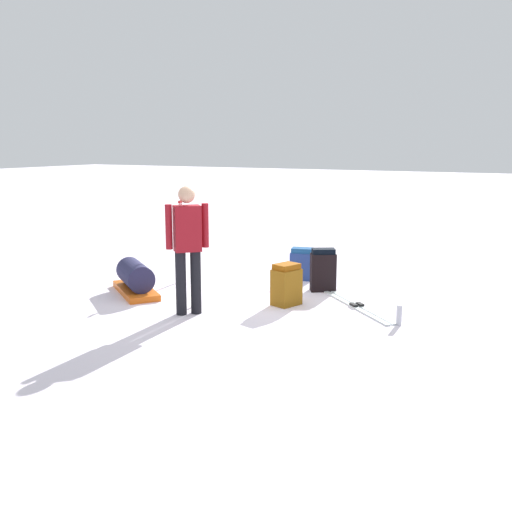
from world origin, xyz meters
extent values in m
plane|color=white|center=(0.00, 0.00, 0.00)|extent=(80.00, 80.00, 0.00)
cylinder|color=black|center=(-0.89, 0.65, 0.42)|extent=(0.14, 0.14, 0.85)
cylinder|color=black|center=(-0.74, 0.51, 0.42)|extent=(0.14, 0.14, 0.85)
cube|color=maroon|center=(-0.81, 0.58, 1.15)|extent=(0.40, 0.40, 0.60)
cylinder|color=maroon|center=(-0.99, 0.75, 1.18)|extent=(0.09, 0.09, 0.58)
cylinder|color=maroon|center=(-0.64, 0.41, 1.18)|extent=(0.09, 0.09, 0.58)
sphere|color=tan|center=(-0.81, 0.58, 1.59)|extent=(0.22, 0.22, 0.22)
cube|color=silver|center=(0.60, -1.32, 0.01)|extent=(1.31, 1.39, 0.02)
cube|color=black|center=(0.60, -1.32, 0.04)|extent=(0.14, 0.15, 0.03)
cube|color=silver|center=(0.52, -1.25, 0.01)|extent=(1.31, 1.39, 0.02)
cube|color=black|center=(0.52, -1.25, 0.04)|extent=(0.14, 0.15, 0.03)
cube|color=brown|center=(0.20, -0.38, 0.26)|extent=(0.44, 0.38, 0.51)
cube|color=#864408|center=(0.20, -0.38, 0.55)|extent=(0.40, 0.34, 0.08)
cube|color=black|center=(1.20, -0.53, 0.29)|extent=(0.38, 0.44, 0.58)
cube|color=black|center=(1.20, -0.53, 0.62)|extent=(0.35, 0.40, 0.08)
cube|color=navy|center=(1.75, 0.06, 0.23)|extent=(0.32, 0.42, 0.45)
cube|color=navy|center=(1.75, 0.06, 0.49)|extent=(0.29, 0.38, 0.08)
cylinder|color=maroon|center=(0.68, 1.75, 0.64)|extent=(0.02, 0.02, 1.28)
sphere|color=#A51919|center=(0.68, 1.75, 1.31)|extent=(0.05, 0.05, 0.05)
cylinder|color=black|center=(0.68, 1.75, 0.06)|extent=(0.07, 0.07, 0.01)
cylinder|color=maroon|center=(0.76, 1.78, 0.64)|extent=(0.02, 0.02, 1.28)
sphere|color=#A51919|center=(0.76, 1.78, 1.31)|extent=(0.05, 0.05, 0.05)
cylinder|color=black|center=(0.76, 1.78, 0.06)|extent=(0.07, 0.07, 0.01)
cylinder|color=maroon|center=(-0.43, 0.71, 0.65)|extent=(0.02, 0.02, 1.30)
sphere|color=#A51919|center=(-0.43, 0.71, 1.33)|extent=(0.05, 0.05, 0.05)
cylinder|color=black|center=(-0.43, 0.71, 0.06)|extent=(0.07, 0.07, 0.01)
cylinder|color=maroon|center=(-0.33, 0.74, 0.65)|extent=(0.02, 0.02, 1.30)
sphere|color=#A51919|center=(-0.33, 0.74, 1.33)|extent=(0.05, 0.05, 0.05)
cylinder|color=black|center=(-0.33, 0.74, 0.06)|extent=(0.07, 0.07, 0.01)
cube|color=#DC5E14|center=(-0.28, 1.91, 0.04)|extent=(1.11, 1.25, 0.09)
cylinder|color=#232445|center=(-0.28, 1.91, 0.29)|extent=(0.85, 0.93, 0.40)
cylinder|color=#B2B3C1|center=(-0.01, -2.03, 0.13)|extent=(0.07, 0.07, 0.26)
camera|label=1|loc=(-7.20, -3.82, 2.25)|focal=42.05mm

